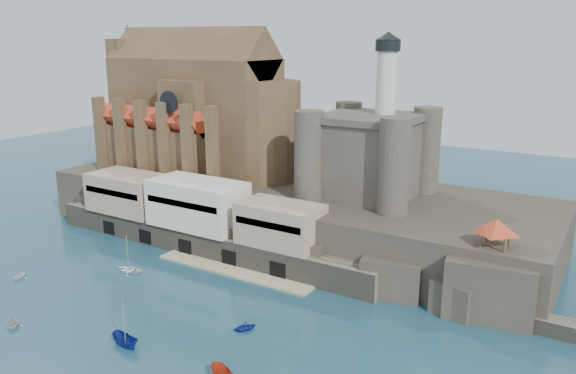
% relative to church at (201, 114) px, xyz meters
% --- Properties ---
extents(ground, '(300.00, 300.00, 0.00)m').
position_rel_church_xyz_m(ground, '(24.13, -41.85, -22.13)').
color(ground, '#183F50').
rests_on(ground, ground).
extents(promontory, '(100.00, 36.00, 10.00)m').
position_rel_church_xyz_m(promontory, '(23.94, -2.48, -17.20)').
color(promontory, '#2C2721').
rests_on(promontory, ground).
extents(quay, '(70.00, 12.00, 13.05)m').
position_rel_church_xyz_m(quay, '(13.94, -18.78, -16.06)').
color(quay, '#645F50').
rests_on(quay, ground).
extents(church, '(47.00, 25.93, 30.51)m').
position_rel_church_xyz_m(church, '(0.00, 0.00, 0.00)').
color(church, '#4C3823').
rests_on(church, promontory).
extents(castle_keep, '(21.20, 21.20, 29.30)m').
position_rel_church_xyz_m(castle_keep, '(40.21, -0.78, -3.81)').
color(castle_keep, '#413D33').
rests_on(castle_keep, promontory).
extents(rock_outcrop, '(14.50, 10.50, 8.70)m').
position_rel_church_xyz_m(rock_outcrop, '(66.13, -16.01, -18.11)').
color(rock_outcrop, '#2C2721').
rests_on(rock_outcrop, ground).
extents(pavilion, '(6.40, 6.40, 5.40)m').
position_rel_church_xyz_m(pavilion, '(66.13, -15.85, -9.40)').
color(pavilion, '#4C3823').
rests_on(pavilion, rock_outcrop).
extents(boat_1, '(3.18, 3.29, 3.30)m').
position_rel_church_xyz_m(boat_1, '(11.65, -54.56, -22.13)').
color(boat_1, beige).
rests_on(boat_1, ground).
extents(boat_2, '(2.18, 2.14, 4.88)m').
position_rel_church_xyz_m(boat_2, '(28.57, -49.94, -22.13)').
color(boat_2, navy).
rests_on(boat_2, ground).
extents(boat_4, '(3.00, 2.27, 3.09)m').
position_rel_church_xyz_m(boat_4, '(-2.43, -44.16, -22.13)').
color(boat_4, silver).
rests_on(boat_4, ground).
extents(boat_6, '(1.28, 3.59, 4.93)m').
position_rel_church_xyz_m(boat_6, '(10.85, -32.87, -22.13)').
color(boat_6, white).
rests_on(boat_6, ground).
extents(boat_7, '(3.20, 2.91, 3.16)m').
position_rel_church_xyz_m(boat_7, '(39.28, -38.70, -22.13)').
color(boat_7, navy).
rests_on(boat_7, ground).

